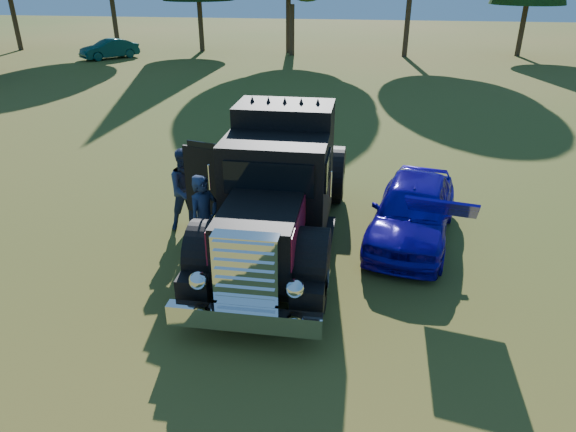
# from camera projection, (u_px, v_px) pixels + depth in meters

# --- Properties ---
(ground) EXTENTS (120.00, 120.00, 0.00)m
(ground) POSITION_uv_depth(u_px,v_px,m) (278.00, 278.00, 10.23)
(ground) COLOR #365619
(ground) RESTS_ON ground
(diamond_t_truck) EXTENTS (3.35, 7.16, 3.00)m
(diamond_t_truck) POSITION_uv_depth(u_px,v_px,m) (278.00, 195.00, 10.77)
(diamond_t_truck) COLOR black
(diamond_t_truck) RESTS_ON ground
(hotrod_coupe) EXTENTS (2.46, 4.47, 1.89)m
(hotrod_coupe) POSITION_uv_depth(u_px,v_px,m) (413.00, 210.00, 11.42)
(hotrod_coupe) COLOR #07149E
(hotrod_coupe) RESTS_ON ground
(spectator_near) EXTENTS (0.76, 0.83, 1.91)m
(spectator_near) POSITION_uv_depth(u_px,v_px,m) (205.00, 220.00, 10.42)
(spectator_near) COLOR #1C2341
(spectator_near) RESTS_ON ground
(spectator_far) EXTENTS (1.20, 1.15, 1.94)m
(spectator_far) POSITION_uv_depth(u_px,v_px,m) (188.00, 189.00, 11.85)
(spectator_far) COLOR #21264E
(spectator_far) RESTS_ON ground
(distant_teal_car) EXTENTS (3.54, 3.82, 1.28)m
(distant_teal_car) POSITION_uv_depth(u_px,v_px,m) (109.00, 49.00, 35.34)
(distant_teal_car) COLOR #093338
(distant_teal_car) RESTS_ON ground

